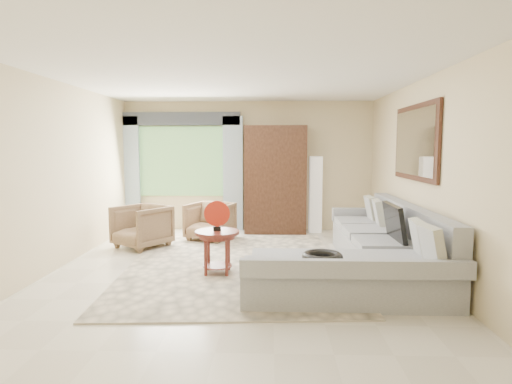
{
  "coord_description": "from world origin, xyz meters",
  "views": [
    {
      "loc": [
        0.45,
        -5.69,
        1.69
      ],
      "look_at": [
        0.25,
        0.35,
        1.05
      ],
      "focal_mm": 30.0,
      "sensor_mm": 36.0,
      "label": 1
    }
  ],
  "objects_px": {
    "sectional_sofa": "(372,255)",
    "potted_plant": "(141,220)",
    "armchair_right": "(210,221)",
    "armoire": "(275,180)",
    "coffee_table": "(217,252)",
    "floor_lamp": "(315,194)",
    "tv_screen": "(394,223)",
    "armchair_left": "(142,226)"
  },
  "relations": [
    {
      "from": "sectional_sofa",
      "to": "potted_plant",
      "type": "height_order",
      "value": "sectional_sofa"
    },
    {
      "from": "armchair_right",
      "to": "armoire",
      "type": "xyz_separation_m",
      "value": [
        1.19,
        0.77,
        0.71
      ]
    },
    {
      "from": "armchair_right",
      "to": "coffee_table",
      "type": "bearing_deg",
      "value": -58.3
    },
    {
      "from": "potted_plant",
      "to": "floor_lamp",
      "type": "distance_m",
      "value": 3.47
    },
    {
      "from": "sectional_sofa",
      "to": "tv_screen",
      "type": "bearing_deg",
      "value": -8.66
    },
    {
      "from": "tv_screen",
      "to": "armchair_left",
      "type": "distance_m",
      "value": 4.08
    },
    {
      "from": "sectional_sofa",
      "to": "coffee_table",
      "type": "xyz_separation_m",
      "value": [
        -2.03,
        0.01,
        0.02
      ]
    },
    {
      "from": "sectional_sofa",
      "to": "floor_lamp",
      "type": "relative_size",
      "value": 2.31
    },
    {
      "from": "armchair_right",
      "to": "potted_plant",
      "type": "height_order",
      "value": "armchair_right"
    },
    {
      "from": "potted_plant",
      "to": "armoire",
      "type": "relative_size",
      "value": 0.25
    },
    {
      "from": "coffee_table",
      "to": "potted_plant",
      "type": "relative_size",
      "value": 1.14
    },
    {
      "from": "coffee_table",
      "to": "potted_plant",
      "type": "bearing_deg",
      "value": 124.46
    },
    {
      "from": "potted_plant",
      "to": "coffee_table",
      "type": "bearing_deg",
      "value": -55.54
    },
    {
      "from": "armchair_left",
      "to": "armchair_right",
      "type": "xyz_separation_m",
      "value": [
        1.07,
        0.62,
        -0.02
      ]
    },
    {
      "from": "tv_screen",
      "to": "armoire",
      "type": "distance_m",
      "value": 3.32
    },
    {
      "from": "armchair_left",
      "to": "tv_screen",
      "type": "bearing_deg",
      "value": 12.48
    },
    {
      "from": "potted_plant",
      "to": "sectional_sofa",
      "type": "bearing_deg",
      "value": -34.76
    },
    {
      "from": "sectional_sofa",
      "to": "potted_plant",
      "type": "distance_m",
      "value": 4.69
    },
    {
      "from": "armchair_left",
      "to": "armoire",
      "type": "distance_m",
      "value": 2.74
    },
    {
      "from": "armoire",
      "to": "tv_screen",
      "type": "bearing_deg",
      "value": -62.95
    },
    {
      "from": "sectional_sofa",
      "to": "armchair_right",
      "type": "distance_m",
      "value": 3.22
    },
    {
      "from": "sectional_sofa",
      "to": "armchair_right",
      "type": "relative_size",
      "value": 4.6
    },
    {
      "from": "armchair_right",
      "to": "tv_screen",
      "type": "bearing_deg",
      "value": -17.72
    },
    {
      "from": "sectional_sofa",
      "to": "coffee_table",
      "type": "bearing_deg",
      "value": 179.58
    },
    {
      "from": "tv_screen",
      "to": "armchair_right",
      "type": "xyz_separation_m",
      "value": [
        -2.69,
        2.17,
        -0.38
      ]
    },
    {
      "from": "tv_screen",
      "to": "potted_plant",
      "type": "xyz_separation_m",
      "value": [
        -4.12,
        2.72,
        -0.46
      ]
    },
    {
      "from": "coffee_table",
      "to": "armoire",
      "type": "relative_size",
      "value": 0.28
    },
    {
      "from": "armoire",
      "to": "potted_plant",
      "type": "bearing_deg",
      "value": -175.15
    },
    {
      "from": "sectional_sofa",
      "to": "coffee_table",
      "type": "relative_size",
      "value": 5.9
    },
    {
      "from": "floor_lamp",
      "to": "armoire",
      "type": "bearing_deg",
      "value": -175.71
    },
    {
      "from": "armchair_right",
      "to": "armoire",
      "type": "bearing_deg",
      "value": 54.08
    },
    {
      "from": "tv_screen",
      "to": "armchair_right",
      "type": "distance_m",
      "value": 3.47
    },
    {
      "from": "armchair_left",
      "to": "potted_plant",
      "type": "xyz_separation_m",
      "value": [
        -0.36,
        1.17,
        -0.1
      ]
    },
    {
      "from": "sectional_sofa",
      "to": "tv_screen",
      "type": "height_order",
      "value": "tv_screen"
    },
    {
      "from": "armchair_right",
      "to": "potted_plant",
      "type": "bearing_deg",
      "value": -179.89
    },
    {
      "from": "tv_screen",
      "to": "armchair_left",
      "type": "bearing_deg",
      "value": 157.68
    },
    {
      "from": "tv_screen",
      "to": "armchair_left",
      "type": "xyz_separation_m",
      "value": [
        -3.76,
        1.54,
        -0.36
      ]
    },
    {
      "from": "tv_screen",
      "to": "potted_plant",
      "type": "distance_m",
      "value": 4.96
    },
    {
      "from": "sectional_sofa",
      "to": "tv_screen",
      "type": "xyz_separation_m",
      "value": [
        0.27,
        -0.04,
        0.44
      ]
    },
    {
      "from": "coffee_table",
      "to": "armoire",
      "type": "distance_m",
      "value": 3.08
    },
    {
      "from": "armoire",
      "to": "floor_lamp",
      "type": "bearing_deg",
      "value": 4.29
    },
    {
      "from": "tv_screen",
      "to": "armchair_right",
      "type": "relative_size",
      "value": 0.98
    }
  ]
}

